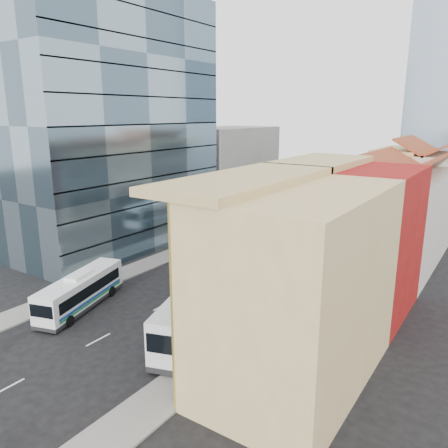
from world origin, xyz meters
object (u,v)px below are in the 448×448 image
Objects in this scene: bus_left_far at (264,228)px; shophouse_tan at (300,288)px; office_tower at (113,124)px; bus_right at (199,308)px; bus_left_near at (81,290)px.

shophouse_tan is at bearing -51.81° from bus_left_far.
office_tower is (-31.00, 14.00, 9.00)m from shophouse_tan.
bus_right reaches higher than bus_left_far.
bus_left_near is 11.22m from bus_right.
shophouse_tan is at bearing -13.82° from bus_left_near.
bus_left_near is (11.50, -15.07, -13.42)m from office_tower.
office_tower reaches higher than shophouse_tan.
bus_left_near is (-19.50, -1.07, -4.42)m from shophouse_tan.
bus_left_far reaches higher than bus_left_near.
bus_left_near is 0.78× the size of bus_right.
office_tower is 23.22m from bus_left_near.
office_tower is 3.04× the size of bus_left_near.
bus_left_near is at bearing -52.64° from office_tower.
office_tower reaches higher than bus_right.
bus_left_far is at bearing 122.91° from shophouse_tan.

